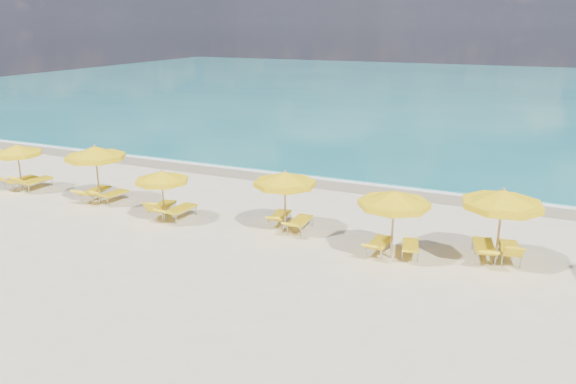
% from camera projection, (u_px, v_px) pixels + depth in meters
% --- Properties ---
extents(ground_plane, '(120.00, 120.00, 0.00)m').
position_uv_depth(ground_plane, '(271.00, 234.00, 20.62)').
color(ground_plane, beige).
extents(ocean, '(120.00, 80.00, 0.30)m').
position_uv_depth(ocean, '(458.00, 91.00, 62.52)').
color(ocean, '#136B70').
rests_on(ocean, ground).
extents(wet_sand_band, '(120.00, 2.60, 0.01)m').
position_uv_depth(wet_sand_band, '(338.00, 183.00, 27.08)').
color(wet_sand_band, tan).
rests_on(wet_sand_band, ground).
extents(foam_line, '(120.00, 1.20, 0.03)m').
position_uv_depth(foam_line, '(343.00, 179.00, 27.77)').
color(foam_line, white).
rests_on(foam_line, ground).
extents(whitecap_near, '(14.00, 0.36, 0.05)m').
position_uv_depth(whitecap_near, '(301.00, 137.00, 37.80)').
color(whitecap_near, white).
rests_on(whitecap_near, ground).
extents(whitecap_far, '(18.00, 0.30, 0.05)m').
position_uv_depth(whitecap_far, '(528.00, 135.00, 38.45)').
color(whitecap_far, white).
rests_on(whitecap_far, ground).
extents(umbrella_1, '(2.84, 2.84, 2.20)m').
position_uv_depth(umbrella_1, '(17.00, 151.00, 25.40)').
color(umbrella_1, tan).
rests_on(umbrella_1, ground).
extents(umbrella_2, '(2.76, 2.76, 2.53)m').
position_uv_depth(umbrella_2, '(95.00, 153.00, 23.65)').
color(umbrella_2, tan).
rests_on(umbrella_2, ground).
extents(umbrella_3, '(2.21, 2.21, 2.07)m').
position_uv_depth(umbrella_3, '(162.00, 177.00, 21.47)').
color(umbrella_3, tan).
rests_on(umbrella_3, ground).
extents(umbrella_4, '(2.81, 2.81, 2.34)m').
position_uv_depth(umbrella_4, '(285.00, 179.00, 20.35)').
color(umbrella_4, tan).
rests_on(umbrella_4, ground).
extents(umbrella_5, '(2.76, 2.76, 2.38)m').
position_uv_depth(umbrella_5, '(394.00, 199.00, 17.96)').
color(umbrella_5, tan).
rests_on(umbrella_5, ground).
extents(umbrella_6, '(3.03, 3.03, 2.56)m').
position_uv_depth(umbrella_6, '(503.00, 199.00, 17.46)').
color(umbrella_6, tan).
rests_on(umbrella_6, ground).
extents(lounger_1_left, '(0.88, 1.93, 0.84)m').
position_uv_depth(lounger_1_left, '(20.00, 183.00, 26.29)').
color(lounger_1_left, '#A5A8AD').
rests_on(lounger_1_left, ground).
extents(lounger_1_right, '(0.76, 1.98, 0.90)m').
position_uv_depth(lounger_1_right, '(35.00, 184.00, 26.01)').
color(lounger_1_right, '#A5A8AD').
rests_on(lounger_1_right, ground).
extents(lounger_2_left, '(0.86, 2.03, 0.78)m').
position_uv_depth(lounger_2_left, '(95.00, 195.00, 24.49)').
color(lounger_2_left, '#A5A8AD').
rests_on(lounger_2_left, ground).
extents(lounger_2_right, '(0.80, 1.79, 0.75)m').
position_uv_depth(lounger_2_right, '(113.00, 197.00, 24.23)').
color(lounger_2_right, '#A5A8AD').
rests_on(lounger_2_right, ground).
extents(lounger_3_left, '(0.99, 1.93, 0.92)m').
position_uv_depth(lounger_3_left, '(162.00, 210.00, 22.47)').
color(lounger_3_left, '#A5A8AD').
rests_on(lounger_3_left, ground).
extents(lounger_3_right, '(0.79, 1.99, 0.73)m').
position_uv_depth(lounger_3_right, '(180.00, 213.00, 22.15)').
color(lounger_3_right, '#A5A8AD').
rests_on(lounger_3_right, ground).
extents(lounger_4_left, '(0.82, 1.80, 0.68)m').
position_uv_depth(lounger_4_left, '(280.00, 219.00, 21.55)').
color(lounger_4_left, '#A5A8AD').
rests_on(lounger_4_left, ground).
extents(lounger_4_right, '(0.65, 1.86, 0.69)m').
position_uv_depth(lounger_4_right, '(300.00, 225.00, 20.90)').
color(lounger_4_right, '#A5A8AD').
rests_on(lounger_4_right, ground).
extents(lounger_5_left, '(0.66, 1.80, 0.70)m').
position_uv_depth(lounger_5_left, '(379.00, 247.00, 18.89)').
color(lounger_5_left, '#A5A8AD').
rests_on(lounger_5_left, ground).
extents(lounger_5_right, '(0.87, 1.77, 0.61)m').
position_uv_depth(lounger_5_right, '(410.00, 250.00, 18.69)').
color(lounger_5_right, '#A5A8AD').
rests_on(lounger_5_right, ground).
extents(lounger_6_left, '(1.04, 2.11, 0.77)m').
position_uv_depth(lounger_6_left, '(484.00, 252.00, 18.44)').
color(lounger_6_left, '#A5A8AD').
rests_on(lounger_6_left, ground).
extents(lounger_6_right, '(0.92, 1.90, 0.88)m').
position_uv_depth(lounger_6_right, '(509.00, 253.00, 18.32)').
color(lounger_6_right, '#A5A8AD').
rests_on(lounger_6_right, ground).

